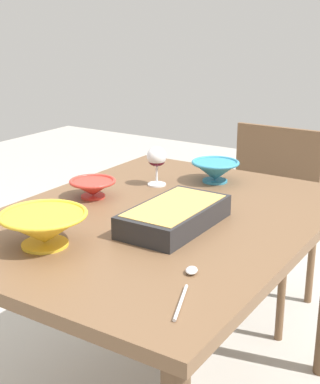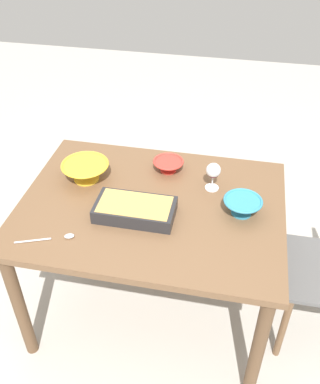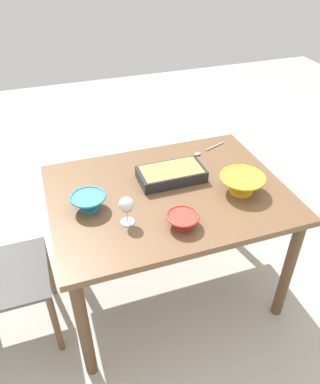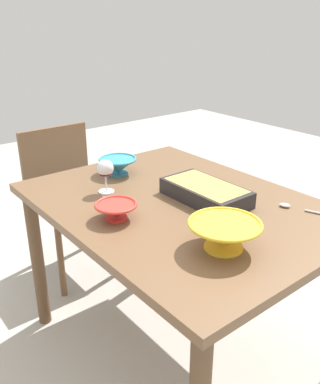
% 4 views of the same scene
% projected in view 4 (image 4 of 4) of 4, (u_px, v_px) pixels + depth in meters
% --- Properties ---
extents(ground_plane, '(8.00, 8.00, 0.00)m').
position_uv_depth(ground_plane, '(176.00, 347.00, 2.03)').
color(ground_plane, '#B2ADA3').
extents(dining_table, '(1.28, 0.96, 0.78)m').
position_uv_depth(dining_table, '(179.00, 223.00, 1.76)').
color(dining_table, brown).
rests_on(dining_table, ground_plane).
extents(chair, '(0.44, 0.46, 0.88)m').
position_uv_depth(chair, '(67.00, 193.00, 2.54)').
color(chair, '#595959').
rests_on(chair, ground_plane).
extents(wine_glass, '(0.07, 0.07, 0.15)m').
position_uv_depth(wine_glass, '(105.00, 170.00, 1.78)').
color(wine_glass, white).
rests_on(wine_glass, dining_table).
extents(casserole_dish, '(0.37, 0.20, 0.07)m').
position_uv_depth(casserole_dish, '(206.00, 191.00, 1.72)').
color(casserole_dish, '#262628').
rests_on(casserole_dish, dining_table).
extents(mixing_bowl, '(0.18, 0.18, 0.08)m').
position_uv_depth(mixing_bowl, '(118.00, 165.00, 2.01)').
color(mixing_bowl, teal).
rests_on(mixing_bowl, dining_table).
extents(small_bowl, '(0.24, 0.24, 0.10)m').
position_uv_depth(small_bowl, '(224.00, 234.00, 1.36)').
color(small_bowl, yellow).
rests_on(small_bowl, dining_table).
extents(serving_bowl, '(0.16, 0.16, 0.07)m').
position_uv_depth(serving_bowl, '(116.00, 210.00, 1.56)').
color(serving_bowl, red).
rests_on(serving_bowl, dining_table).
extents(serving_spoon, '(0.25, 0.11, 0.01)m').
position_uv_depth(serving_spoon, '(299.00, 208.00, 1.65)').
color(serving_spoon, silver).
rests_on(serving_spoon, dining_table).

